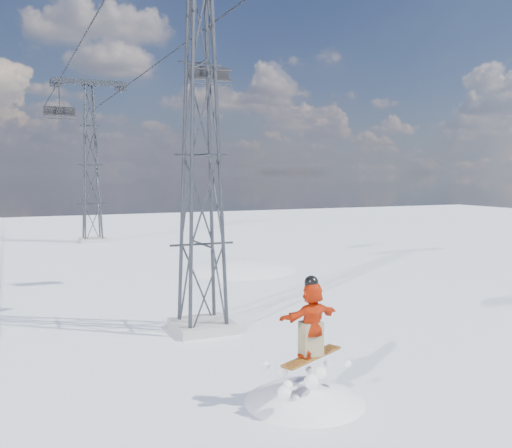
{
  "coord_description": "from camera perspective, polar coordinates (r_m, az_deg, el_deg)",
  "views": [
    {
      "loc": [
        -4.69,
        -8.77,
        4.96
      ],
      "look_at": [
        1.37,
        5.11,
        3.59
      ],
      "focal_mm": 40.0,
      "sensor_mm": 36.0,
      "label": 1
    }
  ],
  "objects": [
    {
      "name": "haul_cables",
      "position": [
        29.39,
        -12.88,
        16.59
      ],
      "size": [
        4.46,
        51.0,
        0.06
      ],
      "color": "black",
      "rests_on": "ground"
    },
    {
      "name": "lift_chair_mid",
      "position": [
        24.09,
        -4.79,
        14.69
      ],
      "size": [
        1.9,
        0.55,
        2.36
      ],
      "color": "black",
      "rests_on": "ground"
    },
    {
      "name": "lift_chair_far",
      "position": [
        39.71,
        -19.05,
        10.56
      ],
      "size": [
        1.97,
        0.57,
        2.45
      ],
      "color": "black",
      "rests_on": "ground"
    },
    {
      "name": "lift_tower_near",
      "position": [
        17.65,
        -5.5,
        6.78
      ],
      "size": [
        5.2,
        1.8,
        11.43
      ],
      "color": "#999999",
      "rests_on": "ground"
    },
    {
      "name": "ground",
      "position": [
        11.11,
        4.37,
        -21.37
      ],
      "size": [
        120.0,
        120.0,
        0.0
      ],
      "primitive_type": "plane",
      "color": "white",
      "rests_on": "ground"
    },
    {
      "name": "lift_tower_far",
      "position": [
        42.13,
        -16.18,
        5.64
      ],
      "size": [
        5.2,
        1.8,
        11.43
      ],
      "color": "#999999",
      "rests_on": "ground"
    }
  ]
}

